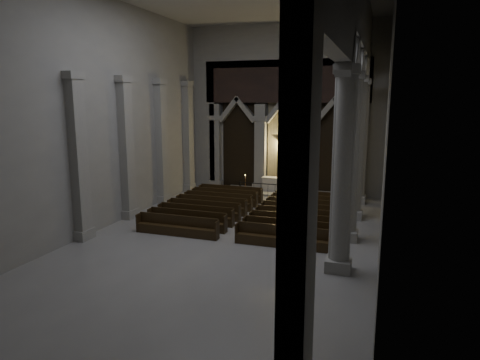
{
  "coord_description": "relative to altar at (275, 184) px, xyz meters",
  "views": [
    {
      "loc": [
        6.95,
        -19.1,
        6.8
      ],
      "look_at": [
        -0.53,
        3.0,
        2.34
      ],
      "focal_mm": 32.0,
      "sensor_mm": 36.0,
      "label": 1
    }
  ],
  "objects": [
    {
      "name": "candle_stand_left",
      "position": [
        -1.83,
        -1.43,
        -0.24
      ],
      "size": [
        0.25,
        0.25,
        1.46
      ],
      "color": "#B46F37",
      "rests_on": "ground"
    },
    {
      "name": "worshipper",
      "position": [
        1.15,
        -3.18,
        -0.0
      ],
      "size": [
        0.54,
        0.45,
        1.27
      ],
      "primitive_type": "imported",
      "rotation": [
        0.0,
        0.0,
        -0.37
      ],
      "color": "black",
      "rests_on": "ground"
    },
    {
      "name": "right_arcade",
      "position": [
        5.97,
        -9.55,
        7.19
      ],
      "size": [
        1.0,
        24.0,
        12.0
      ],
      "color": "gray",
      "rests_on": "ground"
    },
    {
      "name": "sanctuary_wall",
      "position": [
        0.47,
        0.66,
        5.98
      ],
      "size": [
        14.0,
        0.77,
        12.0
      ],
      "color": "gray",
      "rests_on": "ground"
    },
    {
      "name": "room",
      "position": [
        0.47,
        -10.88,
        6.96
      ],
      "size": [
        24.0,
        24.1,
        12.0
      ],
      "color": "gray",
      "rests_on": "ground"
    },
    {
      "name": "altar",
      "position": [
        0.0,
        0.0,
        0.0
      ],
      "size": [
        1.9,
        0.76,
        0.97
      ],
      "color": "beige",
      "rests_on": "sanctuary_step"
    },
    {
      "name": "altar_rail",
      "position": [
        0.47,
        -1.88,
        0.04
      ],
      "size": [
        5.18,
        0.09,
        1.02
      ],
      "color": "black",
      "rests_on": "ground"
    },
    {
      "name": "left_pilasters",
      "position": [
        -6.28,
        -7.38,
        3.27
      ],
      "size": [
        0.6,
        13.0,
        8.03
      ],
      "color": "gray",
      "rests_on": "ground"
    },
    {
      "name": "pews",
      "position": [
        0.47,
        -7.42,
        -0.31
      ],
      "size": [
        9.85,
        8.38,
        0.99
      ],
      "color": "black",
      "rests_on": "ground"
    },
    {
      "name": "sanctuary_step",
      "position": [
        0.47,
        -0.28,
        -0.56
      ],
      "size": [
        8.5,
        2.6,
        0.15
      ],
      "primitive_type": "cube",
      "color": "gray",
      "rests_on": "ground"
    },
    {
      "name": "candle_stand_right",
      "position": [
        3.25,
        -1.96,
        -0.22
      ],
      "size": [
        0.26,
        0.26,
        1.54
      ],
      "color": "#B46F37",
      "rests_on": "ground"
    }
  ]
}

